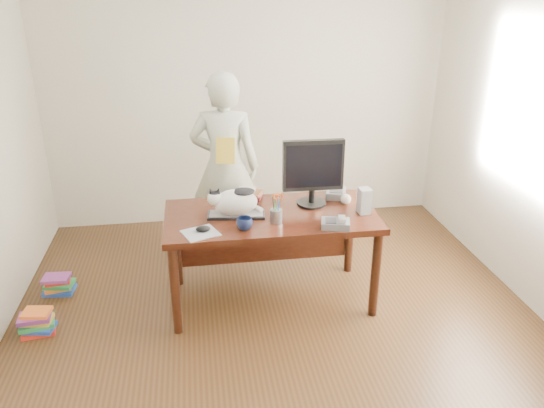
% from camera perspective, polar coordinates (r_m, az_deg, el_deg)
% --- Properties ---
extents(room, '(4.50, 4.50, 4.50)m').
position_cam_1_polar(room, '(3.25, 1.46, 4.40)').
color(room, black).
rests_on(room, ground).
extents(desk, '(1.60, 0.80, 0.75)m').
position_cam_1_polar(desk, '(4.15, -0.27, -2.47)').
color(desk, black).
rests_on(desk, ground).
extents(keyboard, '(0.44, 0.21, 0.03)m').
position_cam_1_polar(keyboard, '(3.98, -3.86, -1.14)').
color(keyboard, black).
rests_on(keyboard, desk).
extents(cat, '(0.42, 0.23, 0.24)m').
position_cam_1_polar(cat, '(3.93, -4.10, 0.32)').
color(cat, white).
rests_on(cat, keyboard).
extents(monitor, '(0.47, 0.24, 0.53)m').
position_cam_1_polar(monitor, '(4.07, 4.44, 3.75)').
color(monitor, black).
rests_on(monitor, desk).
extents(pen_cup, '(0.10, 0.09, 0.23)m').
position_cam_1_polar(pen_cup, '(3.85, 0.46, -1.12)').
color(pen_cup, gray).
rests_on(pen_cup, desk).
extents(mousepad, '(0.29, 0.28, 0.01)m').
position_cam_1_polar(mousepad, '(3.74, -7.70, -3.10)').
color(mousepad, '#A4A9AF').
rests_on(mousepad, desk).
extents(mouse, '(0.12, 0.10, 0.04)m').
position_cam_1_polar(mouse, '(3.75, -7.42, -2.66)').
color(mouse, black).
rests_on(mouse, mousepad).
extents(coffee_mug, '(0.16, 0.16, 0.09)m').
position_cam_1_polar(coffee_mug, '(3.75, -2.97, -2.13)').
color(coffee_mug, '#0D1534').
rests_on(coffee_mug, desk).
extents(phone, '(0.23, 0.19, 0.09)m').
position_cam_1_polar(phone, '(3.82, 6.91, -2.05)').
color(phone, slate).
rests_on(phone, desk).
extents(speaker, '(0.09, 0.10, 0.20)m').
position_cam_1_polar(speaker, '(4.05, 9.91, 0.34)').
color(speaker, gray).
rests_on(speaker, desk).
extents(baseball, '(0.08, 0.08, 0.08)m').
position_cam_1_polar(baseball, '(4.21, 7.94, 0.52)').
color(baseball, beige).
rests_on(baseball, desk).
extents(book_stack, '(0.25, 0.22, 0.08)m').
position_cam_1_polar(book_stack, '(4.29, -2.55, 1.06)').
color(book_stack, '#52161B').
rests_on(book_stack, desk).
extents(calculator, '(0.20, 0.24, 0.06)m').
position_cam_1_polar(calculator, '(4.36, 6.88, 1.21)').
color(calculator, slate).
rests_on(calculator, desk).
extents(person, '(0.69, 0.53, 1.69)m').
position_cam_1_polar(person, '(4.75, -5.07, 4.01)').
color(person, white).
rests_on(person, ground).
extents(held_book, '(0.18, 0.13, 0.22)m').
position_cam_1_polar(held_book, '(4.53, -5.01, 5.75)').
color(held_book, gold).
rests_on(held_book, person).
extents(book_pile_a, '(0.27, 0.22, 0.18)m').
position_cam_1_polar(book_pile_a, '(4.30, -23.93, -11.57)').
color(book_pile_a, red).
rests_on(book_pile_a, ground).
extents(book_pile_b, '(0.26, 0.20, 0.15)m').
position_cam_1_polar(book_pile_b, '(4.75, -21.99, -8.02)').
color(book_pile_b, '#1B40A2').
rests_on(book_pile_b, ground).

